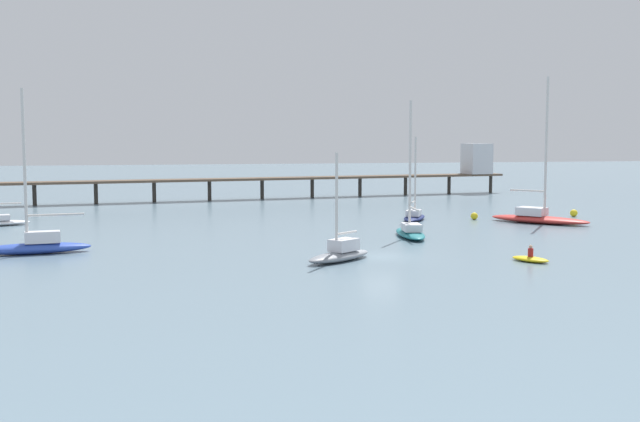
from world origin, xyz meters
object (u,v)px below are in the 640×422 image
(sailboat_teal, at_px, (410,229))
(mooring_buoy_outer, at_px, (474,216))
(sailboat_navy, at_px, (414,215))
(sailboat_gray, at_px, (340,252))
(dinghy_yellow, at_px, (530,259))
(mooring_buoy_mid, at_px, (574,213))
(pier, at_px, (357,170))
(sailboat_red, at_px, (538,216))
(sailboat_blue, at_px, (35,243))

(sailboat_teal, xyz_separation_m, mooring_buoy_outer, (11.10, 11.71, -0.28))
(sailboat_navy, relative_size, sailboat_gray, 1.15)
(sailboat_teal, height_order, dinghy_yellow, sailboat_teal)
(mooring_buoy_mid, bearing_deg, pier, 113.34)
(sailboat_navy, relative_size, mooring_buoy_outer, 11.43)
(sailboat_red, bearing_deg, sailboat_teal, -155.11)
(dinghy_yellow, relative_size, mooring_buoy_outer, 4.02)
(sailboat_navy, relative_size, dinghy_yellow, 2.85)
(sailboat_blue, relative_size, mooring_buoy_outer, 15.94)
(pier, distance_m, sailboat_gray, 58.71)
(mooring_buoy_mid, bearing_deg, mooring_buoy_outer, -178.21)
(sailboat_navy, distance_m, sailboat_teal, 13.57)
(sailboat_teal, relative_size, sailboat_red, 0.81)
(sailboat_navy, xyz_separation_m, mooring_buoy_outer, (6.12, -0.91, -0.16))
(mooring_buoy_mid, bearing_deg, sailboat_navy, 178.19)
(sailboat_navy, xyz_separation_m, sailboat_gray, (-13.88, -23.42, 0.06))
(sailboat_red, relative_size, mooring_buoy_outer, 19.17)
(sailboat_red, relative_size, sailboat_blue, 1.20)
(sailboat_red, bearing_deg, dinghy_yellow, -120.18)
(pier, relative_size, mooring_buoy_mid, 96.10)
(sailboat_red, height_order, dinghy_yellow, sailboat_red)
(sailboat_gray, height_order, sailboat_blue, sailboat_blue)
(pier, distance_m, dinghy_yellow, 59.61)
(dinghy_yellow, bearing_deg, sailboat_teal, 103.47)
(sailboat_blue, height_order, mooring_buoy_mid, sailboat_blue)
(pier, xyz_separation_m, mooring_buoy_mid, (14.32, -33.19, -3.31))
(sailboat_teal, relative_size, dinghy_yellow, 3.85)
(sailboat_navy, bearing_deg, sailboat_red, -26.03)
(sailboat_red, bearing_deg, sailboat_gray, -143.73)
(sailboat_blue, distance_m, mooring_buoy_outer, 42.89)
(pier, relative_size, mooring_buoy_outer, 101.56)
(sailboat_blue, xyz_separation_m, mooring_buoy_mid, (51.88, 14.75, -0.36))
(pier, height_order, sailboat_teal, sailboat_teal)
(pier, relative_size, sailboat_gray, 10.24)
(mooring_buoy_outer, bearing_deg, sailboat_teal, -133.48)
(sailboat_gray, distance_m, mooring_buoy_mid, 38.91)
(sailboat_navy, relative_size, sailboat_blue, 0.72)
(sailboat_navy, distance_m, sailboat_gray, 27.23)
(sailboat_navy, relative_size, mooring_buoy_mid, 10.82)
(pier, bearing_deg, mooring_buoy_outer, -85.16)
(pier, bearing_deg, mooring_buoy_mid, -66.66)
(pier, height_order, mooring_buoy_outer, pier)
(sailboat_red, xyz_separation_m, sailboat_blue, (-45.10, -10.01, 0.03))
(sailboat_gray, bearing_deg, sailboat_navy, 59.35)
(mooring_buoy_mid, bearing_deg, sailboat_blue, -164.13)
(pier, relative_size, sailboat_teal, 6.58)
(sailboat_gray, bearing_deg, pier, 72.97)
(sailboat_teal, bearing_deg, dinghy_yellow, -76.53)
(pier, xyz_separation_m, sailboat_red, (7.55, -37.92, -2.97))
(pier, height_order, sailboat_red, sailboat_red)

